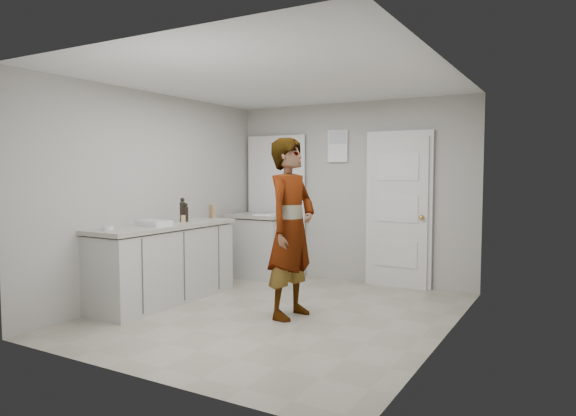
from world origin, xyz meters
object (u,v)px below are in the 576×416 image
Objects in this scene: cake_mix_box at (212,212)px; oil_cruet_b at (182,210)px; spice_jar at (183,219)px; oil_cruet_a at (186,213)px; baking_dish at (154,223)px; egg_bowl at (108,228)px; person at (291,228)px.

oil_cruet_b is at bearing -68.65° from cake_mix_box.
oil_cruet_a reaches higher than spice_jar.
oil_cruet_b reaches higher than oil_cruet_a.
spice_jar is (0.04, -0.62, -0.05)m from cake_mix_box.
spice_jar is 0.12m from oil_cruet_b.
egg_bowl is (-0.10, -0.56, -0.01)m from baking_dish.
person is 22.65× the size of spice_jar.
cake_mix_box is at bearing 88.31° from oil_cruet_b.
cake_mix_box is 0.75× the size of oil_cruet_a.
spice_jar is 0.28× the size of oil_cruet_b.
oil_cruet_a is 0.06m from oil_cruet_b.
oil_cruet_a reaches higher than baking_dish.
oil_cruet_b is 0.56m from baking_dish.
baking_dish reaches higher than egg_bowl.
baking_dish is (-1.57, -0.40, 0.01)m from person.
baking_dish is at bearing 79.94° from egg_bowl.
person is at bearing -3.51° from spice_jar.
egg_bowl is (-0.10, -1.06, -0.02)m from spice_jar.
spice_jar is at bearing -42.79° from oil_cruet_b.
person is at bearing -5.54° from oil_cruet_a.
cake_mix_box is 1.47× the size of egg_bowl.
spice_jar is at bearing -63.48° from cake_mix_box.
baking_dish is (0.04, -1.11, -0.06)m from cake_mix_box.
spice_jar is 0.71× the size of egg_bowl.
oil_cruet_b is 0.81× the size of baking_dish.
cake_mix_box is 0.57m from oil_cruet_b.
person is 16.06× the size of egg_bowl.
egg_bowl is at bearing 124.37° from person.
oil_cruet_a is (0.03, -0.56, 0.02)m from cake_mix_box.
egg_bowl is at bearing -100.06° from baking_dish.
person reaches higher than oil_cruet_b.
person is 1.57m from spice_jar.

